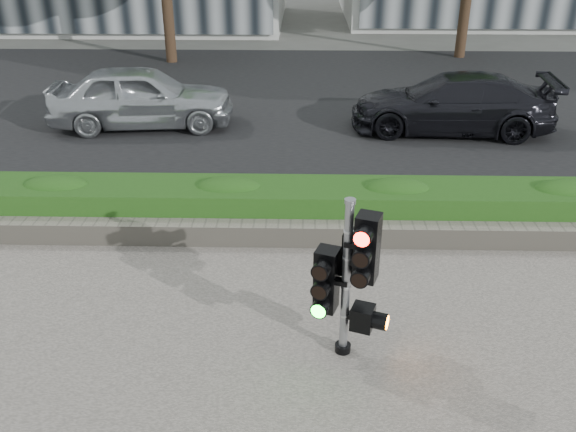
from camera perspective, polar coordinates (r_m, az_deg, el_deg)
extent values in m
plane|color=#51514C|center=(7.90, 1.33, -9.50)|extent=(120.00, 120.00, 0.00)
cube|color=black|center=(17.02, 1.44, 10.85)|extent=(60.00, 13.00, 0.02)
cube|color=gray|center=(10.58, 1.39, 0.90)|extent=(60.00, 0.25, 0.12)
cube|color=gray|center=(9.40, 1.38, -1.65)|extent=(12.00, 0.32, 0.34)
cube|color=#408428|center=(9.90, 1.40, 1.00)|extent=(12.00, 1.00, 0.68)
cylinder|color=black|center=(21.51, -11.28, 19.19)|extent=(0.36, 0.36, 4.03)
cylinder|color=black|center=(22.74, 16.29, 18.49)|extent=(0.36, 0.36, 3.58)
cylinder|color=black|center=(7.33, 5.14, -12.16)|extent=(0.19, 0.19, 0.09)
cylinder|color=gray|center=(6.80, 5.46, -6.14)|extent=(0.10, 0.10, 1.92)
cylinder|color=gray|center=(6.32, 5.84, 1.38)|extent=(0.12, 0.12, 0.05)
cube|color=#FF1107|center=(6.48, 7.41, -2.96)|extent=(0.31, 0.31, 0.77)
cube|color=#14E51E|center=(6.83, 3.64, -5.96)|extent=(0.31, 0.31, 0.77)
cube|color=black|center=(6.84, 6.28, -3.44)|extent=(0.31, 0.31, 0.53)
cube|color=orange|center=(7.03, 7.00, -9.39)|extent=(0.31, 0.31, 0.28)
imported|color=silver|center=(14.97, -13.53, 10.81)|extent=(4.40, 2.13, 1.45)
imported|color=black|center=(14.75, 15.06, 10.16)|extent=(4.71, 2.22, 1.33)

